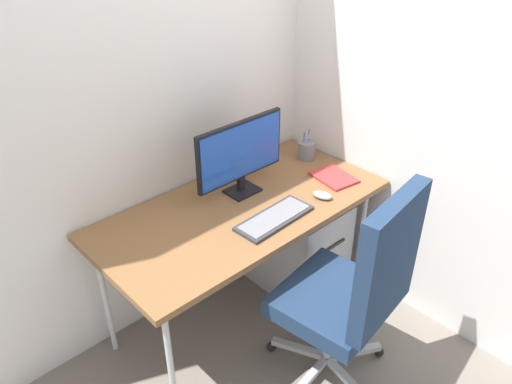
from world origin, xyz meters
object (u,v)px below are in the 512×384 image
mouse (322,195)px  monitor (241,153)px  notebook (334,177)px  filing_cabinet (295,242)px  keyboard (274,218)px  pen_holder (306,150)px  office_chair (355,289)px

mouse → monitor: bearing=113.0°
monitor → notebook: monitor is taller
filing_cabinet → keyboard: bearing=-152.4°
pen_holder → notebook: (-0.07, -0.26, -0.04)m
office_chair → monitor: size_ratio=2.06×
notebook → monitor: bearing=161.2°
mouse → notebook: size_ratio=0.44×
keyboard → monitor: bearing=78.7°
office_chair → pen_holder: size_ratio=6.09×
keyboard → mouse: 0.31m
mouse → pen_holder: 0.44m
filing_cabinet → notebook: bearing=-50.9°
office_chair → notebook: size_ratio=4.70×
mouse → keyboard: bearing=160.5°
keyboard → mouse: mouse is taller
pen_holder → keyboard: bearing=-150.8°
pen_holder → notebook: 0.28m
office_chair → pen_holder: 0.97m
monitor → notebook: bearing=-28.4°
monitor → mouse: bearing=-52.6°
mouse → pen_holder: bearing=38.5°
pen_holder → notebook: size_ratio=0.77×
notebook → office_chair: bearing=-122.6°
monitor → pen_holder: bearing=2.3°
monitor → pen_holder: (0.52, 0.02, -0.17)m
filing_cabinet → monitor: (-0.33, 0.10, 0.66)m
office_chair → pen_holder: bearing=55.5°
filing_cabinet → notebook: 0.49m
monitor → mouse: size_ratio=5.22×
office_chair → monitor: monitor is taller
monitor → office_chair: bearing=-91.6°
monitor → keyboard: 0.37m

